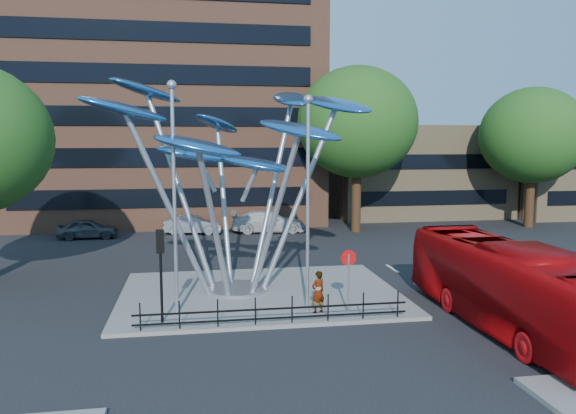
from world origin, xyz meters
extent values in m
plane|color=black|center=(0.00, 0.00, 0.00)|extent=(120.00, 120.00, 0.00)
cube|color=slate|center=(-1.00, 6.00, 0.07)|extent=(12.00, 9.00, 0.15)
cube|color=brown|center=(-6.00, 32.00, 15.00)|extent=(25.00, 15.00, 30.00)
cube|color=tan|center=(16.00, 30.00, 4.00)|extent=(15.00, 8.00, 8.00)
cube|color=tan|center=(30.00, 28.00, 3.50)|extent=(12.00, 8.00, 7.00)
cylinder|color=black|center=(8.00, 22.00, 2.86)|extent=(0.70, 0.70, 5.72)
ellipsoid|color=#224714|center=(8.00, 22.00, 8.06)|extent=(8.80, 8.80, 8.10)
cylinder|color=black|center=(22.00, 22.00, 2.53)|extent=(0.70, 0.70, 5.06)
ellipsoid|color=#224714|center=(22.00, 22.00, 7.13)|extent=(8.00, 8.00, 7.36)
cylinder|color=#9EA0A5|center=(-2.00, 6.50, 0.21)|extent=(2.80, 2.80, 0.12)
cylinder|color=#9EA0A5|center=(-3.20, 5.90, 4.05)|extent=(0.24, 0.24, 7.80)
ellipsoid|color=#296BB4|center=(-6.40, 4.90, 7.95)|extent=(3.92, 2.95, 1.39)
cylinder|color=#9EA0A5|center=(-2.40, 5.50, 3.35)|extent=(0.24, 0.24, 6.40)
ellipsoid|color=#296BB4|center=(-3.60, 3.30, 6.55)|extent=(3.47, 1.78, 1.31)
cylinder|color=#9EA0A5|center=(-1.40, 5.70, 3.65)|extent=(0.24, 0.24, 7.00)
ellipsoid|color=#296BB4|center=(0.40, 4.10, 7.15)|extent=(3.81, 3.11, 1.36)
cylinder|color=#9EA0A5|center=(-0.80, 6.50, 4.25)|extent=(0.24, 0.24, 8.20)
ellipsoid|color=#296BB4|center=(2.60, 6.90, 8.35)|extent=(3.52, 4.06, 1.44)
cylinder|color=#9EA0A5|center=(-1.20, 7.40, 4.45)|extent=(0.24, 0.24, 8.60)
ellipsoid|color=#296BB4|center=(1.00, 9.40, 8.75)|extent=(2.21, 3.79, 1.39)
cylinder|color=#9EA0A5|center=(-2.20, 7.50, 3.85)|extent=(0.24, 0.24, 7.40)
ellipsoid|color=#296BB4|center=(-2.60, 10.10, 7.55)|extent=(3.02, 3.71, 1.34)
cylinder|color=#9EA0A5|center=(-3.00, 6.90, 4.55)|extent=(0.24, 0.24, 8.80)
ellipsoid|color=#296BB4|center=(-5.80, 8.30, 8.95)|extent=(3.88, 3.60, 1.42)
ellipsoid|color=#296BB4|center=(-3.80, 6.70, 6.15)|extent=(3.40, 1.96, 1.13)
ellipsoid|color=#296BB4|center=(-1.10, 6.10, 5.75)|extent=(3.39, 2.16, 1.11)
cylinder|color=#9EA0A5|center=(-4.50, 3.50, 4.40)|extent=(0.14, 0.14, 8.50)
sphere|color=#9EA0A5|center=(-4.50, 3.50, 8.77)|extent=(0.36, 0.36, 0.36)
cylinder|color=#9EA0A5|center=(0.50, 3.00, 4.15)|extent=(0.14, 0.14, 8.00)
sphere|color=#9EA0A5|center=(0.50, 3.00, 8.27)|extent=(0.36, 0.36, 0.36)
cylinder|color=black|center=(-5.00, 2.50, 1.75)|extent=(0.10, 0.10, 3.20)
cube|color=black|center=(-5.00, 2.50, 3.15)|extent=(0.28, 0.18, 0.85)
sphere|color=#FF0C0C|center=(-5.00, 2.50, 3.43)|extent=(0.18, 0.18, 0.18)
cylinder|color=#9EA0A5|center=(2.00, 2.50, 1.30)|extent=(0.08, 0.08, 2.30)
cylinder|color=red|center=(2.00, 2.53, 2.30)|extent=(0.60, 0.04, 0.60)
cube|color=white|center=(2.00, 2.55, 2.30)|extent=(0.42, 0.03, 0.10)
cylinder|color=black|center=(-5.70, 1.70, 0.65)|extent=(0.05, 0.05, 1.00)
cylinder|color=black|center=(-4.36, 1.70, 0.65)|extent=(0.05, 0.05, 1.00)
cylinder|color=black|center=(-3.01, 1.70, 0.65)|extent=(0.05, 0.05, 1.00)
cylinder|color=black|center=(-1.67, 1.70, 0.65)|extent=(0.05, 0.05, 1.00)
cylinder|color=black|center=(-0.33, 1.70, 0.65)|extent=(0.05, 0.05, 1.00)
cylinder|color=black|center=(1.01, 1.70, 0.65)|extent=(0.05, 0.05, 1.00)
cylinder|color=black|center=(2.36, 1.70, 0.65)|extent=(0.05, 0.05, 1.00)
cylinder|color=black|center=(3.70, 1.70, 0.65)|extent=(0.05, 0.05, 1.00)
cube|color=black|center=(-1.00, 1.70, 0.70)|extent=(10.00, 0.06, 0.06)
cube|color=black|center=(-1.00, 1.70, 0.35)|extent=(10.00, 0.06, 0.06)
imported|color=#B4080B|center=(7.28, 0.21, 1.58)|extent=(2.76, 11.34, 3.15)
imported|color=gray|center=(0.86, 2.72, 0.97)|extent=(0.71, 0.62, 1.64)
imported|color=#42454A|center=(-11.12, 22.22, 0.68)|extent=(4.06, 1.74, 1.37)
imported|color=#A8ABAF|center=(-3.92, 22.92, 0.68)|extent=(4.29, 2.03, 1.36)
imported|color=silver|center=(1.55, 22.80, 0.79)|extent=(5.57, 2.54, 1.58)
camera|label=1|loc=(-3.71, -17.80, 6.76)|focal=35.00mm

